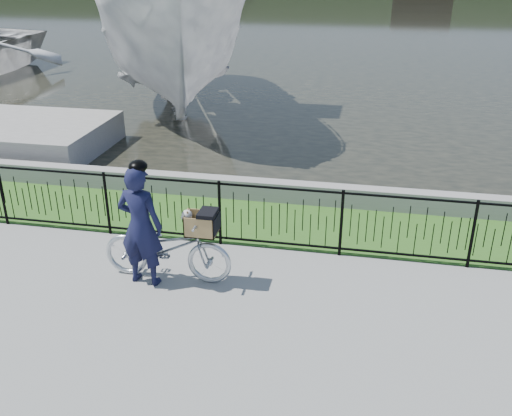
# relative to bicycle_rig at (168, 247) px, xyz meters

# --- Properties ---
(ground) EXTENTS (120.00, 120.00, 0.00)m
(ground) POSITION_rel_bicycle_rig_xyz_m (1.49, -0.40, -0.53)
(ground) COLOR gray
(ground) RESTS_ON ground
(grass_strip) EXTENTS (60.00, 2.00, 0.01)m
(grass_strip) POSITION_rel_bicycle_rig_xyz_m (1.49, 2.20, -0.52)
(grass_strip) COLOR #315F1D
(grass_strip) RESTS_ON ground
(water) EXTENTS (120.00, 120.00, 0.00)m
(water) POSITION_rel_bicycle_rig_xyz_m (1.49, 32.60, -0.53)
(water) COLOR #26261D
(water) RESTS_ON ground
(quay_wall) EXTENTS (60.00, 0.30, 0.40)m
(quay_wall) POSITION_rel_bicycle_rig_xyz_m (1.49, 3.20, -0.33)
(quay_wall) COLOR gray
(quay_wall) RESTS_ON ground
(fence) EXTENTS (14.00, 0.06, 1.15)m
(fence) POSITION_rel_bicycle_rig_xyz_m (1.49, 1.20, 0.05)
(fence) COLOR black
(fence) RESTS_ON ground
(bicycle_rig) EXTENTS (1.97, 0.69, 1.19)m
(bicycle_rig) POSITION_rel_bicycle_rig_xyz_m (0.00, 0.00, 0.00)
(bicycle_rig) COLOR #B7BEC5
(bicycle_rig) RESTS_ON ground
(cyclist) EXTENTS (0.72, 0.51, 1.92)m
(cyclist) POSITION_rel_bicycle_rig_xyz_m (-0.33, -0.17, 0.42)
(cyclist) COLOR #121433
(cyclist) RESTS_ON ground
(boat_near) EXTENTS (7.83, 11.59, 5.99)m
(boat_near) POSITION_rel_bicycle_rig_xyz_m (-3.15, 9.83, 1.66)
(boat_near) COLOR #BABABA
(boat_near) RESTS_ON water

